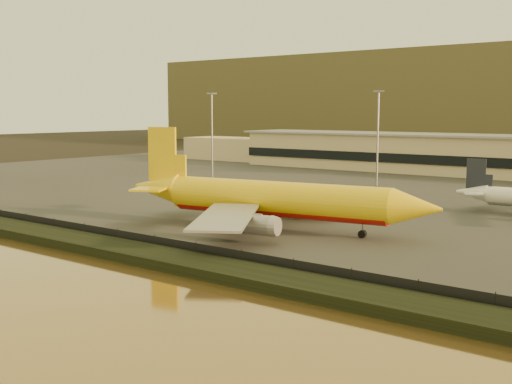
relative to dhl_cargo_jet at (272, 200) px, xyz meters
The scene contains 9 objects.
ground 13.35m from the dhl_cargo_jet, 114.87° to the right, with size 900.00×900.00×0.00m, color black.
embankment 28.95m from the dhl_cargo_jet, 100.39° to the right, with size 320.00×7.00×1.40m, color black.
tarmac 84.20m from the dhl_cargo_jet, 93.52° to the left, with size 320.00×220.00×0.20m, color #2D2D2D.
perimeter_fence 24.98m from the dhl_cargo_jet, 102.06° to the right, with size 300.00×0.05×2.20m, color black.
terminal_building 116.12m from the dhl_cargo_jet, 99.76° to the left, with size 202.00×25.00×12.60m.
apron_light_masts 65.47m from the dhl_cargo_jet, 81.24° to the left, with size 152.20×12.20×25.40m.
dhl_cargo_jet is the anchor object (origin of this frame).
gse_vehicle_yellow 13.48m from the dhl_cargo_jet, 97.93° to the left, with size 4.53×2.04×2.04m, color yellow.
gse_vehicle_white 26.36m from the dhl_cargo_jet, 134.86° to the left, with size 3.81×1.71×1.71m, color silver.
Camera 1 is at (68.50, -75.88, 20.25)m, focal length 45.00 mm.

